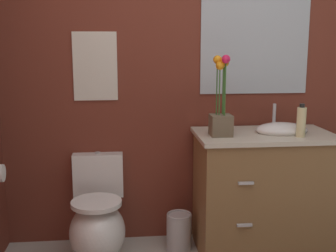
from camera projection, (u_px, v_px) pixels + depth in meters
wall_back at (239, 73)px, 3.19m from camera, size 4.74×0.05×2.50m
toilet at (98, 223)px, 2.98m from camera, size 0.38×0.59×0.69m
vanity_cabinet at (262, 191)px, 3.04m from camera, size 0.94×0.56×1.04m
flower_vase at (221, 110)px, 2.84m from camera, size 0.14×0.14×0.53m
soap_bottle at (301, 122)px, 2.82m from camera, size 0.06×0.06×0.22m
trash_bin at (179, 231)px, 3.10m from camera, size 0.18×0.18×0.27m
wall_poster at (95, 66)px, 3.05m from camera, size 0.31×0.01×0.48m
wall_mirror at (255, 45)px, 3.14m from camera, size 0.80×0.01×0.70m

